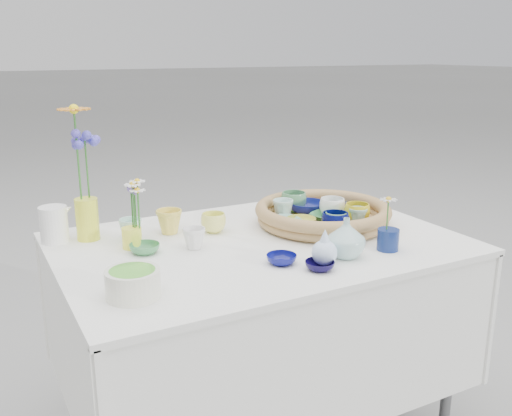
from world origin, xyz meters
name	(u,v)px	position (x,y,z in m)	size (l,w,h in m)	color
wicker_tray	(323,214)	(0.28, 0.05, 0.80)	(0.47, 0.47, 0.08)	#9B7340
tray_ceramic_0	(307,208)	(0.28, 0.15, 0.80)	(0.13, 0.13, 0.04)	navy
tray_ceramic_1	(346,209)	(0.40, 0.08, 0.80)	(0.10, 0.10, 0.03)	#0D0A3B
tray_ceramic_2	(357,213)	(0.36, -0.04, 0.82)	(0.09, 0.09, 0.07)	gold
tray_ceramic_3	(331,218)	(0.29, 0.02, 0.80)	(0.13, 0.13, 0.03)	#327343
tray_ceramic_4	(336,222)	(0.24, -0.08, 0.82)	(0.07, 0.07, 0.07)	#63A472
tray_ceramic_5	(284,222)	(0.13, 0.06, 0.80)	(0.11, 0.11, 0.03)	#7EB8AC
tray_ceramic_6	(283,209)	(0.17, 0.13, 0.82)	(0.07, 0.07, 0.07)	silver
tray_ceramic_7	(332,208)	(0.32, 0.06, 0.82)	(0.09, 0.09, 0.07)	white
tray_ceramic_8	(337,206)	(0.41, 0.15, 0.79)	(0.09, 0.09, 0.02)	#8BAACA
tray_ceramic_9	(335,223)	(0.23, -0.10, 0.82)	(0.09, 0.09, 0.07)	#030848
tray_ceramic_10	(301,223)	(0.17, 0.01, 0.80)	(0.10, 0.10, 0.03)	#DFD551
tray_ceramic_11	(358,217)	(0.35, -0.06, 0.81)	(0.06, 0.06, 0.06)	#8EBAA9
tray_ceramic_12	(294,202)	(0.25, 0.19, 0.82)	(0.09, 0.09, 0.07)	#559761
loose_ceramic_0	(169,222)	(-0.23, 0.21, 0.81)	(0.09, 0.09, 0.08)	#E7CE4D
loose_ceramic_1	(214,223)	(-0.09, 0.15, 0.80)	(0.08, 0.08, 0.07)	#F4F370
loose_ceramic_2	(145,249)	(-0.36, 0.06, 0.78)	(0.09, 0.09, 0.03)	#3E884D
loose_ceramic_3	(194,238)	(-0.21, 0.03, 0.80)	(0.07, 0.07, 0.07)	white
loose_ceramic_4	(281,259)	(-0.04, -0.21, 0.78)	(0.09, 0.09, 0.03)	navy
loose_ceramic_5	(131,229)	(-0.36, 0.21, 0.80)	(0.07, 0.07, 0.07)	#ADDEC9
loose_ceramic_6	(320,266)	(0.03, -0.30, 0.78)	(0.08, 0.08, 0.03)	black
fluted_bowl	(133,283)	(-0.48, -0.23, 0.80)	(0.14, 0.14, 0.07)	silver
bud_vase_paleblue	(325,246)	(0.06, -0.27, 0.82)	(0.07, 0.07, 0.11)	#BFD7F7
bud_vase_seafoam	(346,238)	(0.16, -0.25, 0.83)	(0.12, 0.12, 0.12)	#A2C9C5
bud_vase_cobalt	(388,240)	(0.31, -0.26, 0.80)	(0.07, 0.07, 0.07)	navy
single_daisy	(388,215)	(0.30, -0.26, 0.88)	(0.06, 0.06, 0.11)	silver
tall_vase_yellow	(87,219)	(-0.48, 0.27, 0.83)	(0.07, 0.07, 0.14)	#EBF334
gerbera	(78,155)	(-0.49, 0.27, 1.04)	(0.12, 0.12, 0.30)	orange
hydrangea	(87,170)	(-0.47, 0.28, 0.99)	(0.07, 0.07, 0.26)	#4642BE
white_pitcher	(54,225)	(-0.58, 0.30, 0.82)	(0.12, 0.09, 0.12)	white
daisy_cup	(132,238)	(-0.38, 0.13, 0.80)	(0.06, 0.06, 0.06)	#FEFE40
daisy_posy	(136,205)	(-0.36, 0.12, 0.90)	(0.08, 0.08, 0.15)	white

